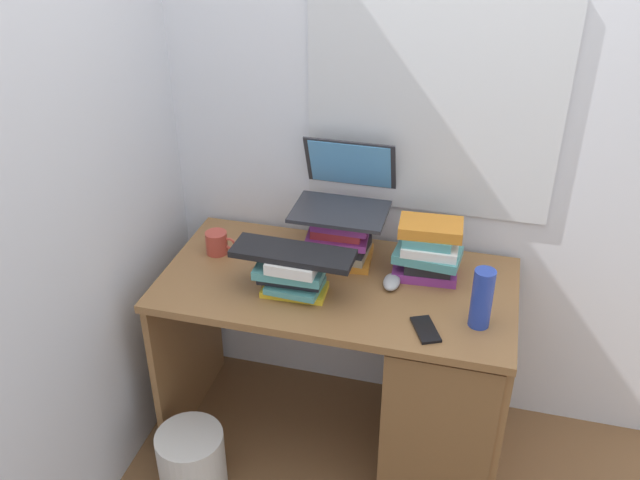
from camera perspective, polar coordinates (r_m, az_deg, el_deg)
ground_plane at (r=2.99m, az=1.23°, el=-15.61°), size 6.00×6.00×0.00m
wall_back at (r=2.58m, az=3.60°, el=11.06°), size 6.00×0.06×2.60m
wall_left at (r=2.52m, az=-15.95°, el=9.44°), size 0.05×6.00×2.60m
desk at (r=2.65m, az=8.01°, el=-10.88°), size 1.27×0.65×0.76m
book_stack_tall at (r=2.57m, az=1.66°, el=0.10°), size 0.25×0.21×0.20m
book_stack_keyboard_riser at (r=2.40m, az=-2.24°, el=-2.86°), size 0.25×0.16×0.15m
book_stack_side at (r=2.50m, az=8.90°, el=-0.76°), size 0.25×0.19×0.22m
laptop at (r=2.54m, az=2.01°, el=4.00°), size 0.34×0.33×0.23m
keyboard at (r=2.36m, az=-2.24°, el=-1.10°), size 0.42×0.15×0.02m
computer_mouse at (r=2.47m, az=5.90°, el=-3.43°), size 0.06×0.10×0.04m
mug at (r=2.67m, az=-8.44°, el=-0.22°), size 0.12×0.08×0.09m
water_bottle at (r=2.29m, az=13.14°, el=-4.69°), size 0.07×0.07×0.21m
cell_phone at (r=2.29m, az=8.65°, el=-7.27°), size 0.12×0.15×0.01m
wastebasket at (r=2.76m, az=-10.46°, el=-17.45°), size 0.25×0.25×0.27m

